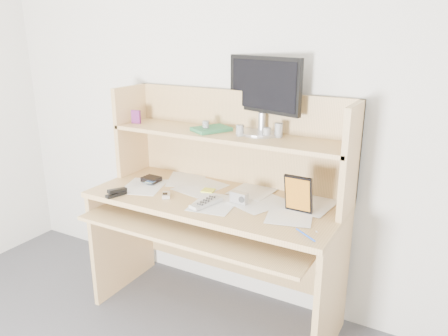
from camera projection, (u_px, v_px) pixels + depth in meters
The scene contains 19 objects.
back_wall at pixel (242, 99), 2.51m from camera, with size 3.60×0.04×2.50m, color beige.
desk at pixel (221, 202), 2.48m from camera, with size 1.40×0.70×1.30m.
paper_clutter at pixel (214, 197), 2.39m from camera, with size 1.32×0.54×0.01m, color white.
keyboard at pixel (183, 210), 2.44m from camera, with size 0.48×0.20×0.03m.
tv_remote at pixel (206, 203), 2.28m from camera, with size 0.05×0.20×0.02m, color #A2A29D.
flip_phone at pixel (166, 194), 2.39m from camera, with size 0.04×0.08×0.02m, color silver.
stapler at pixel (116, 192), 2.40m from camera, with size 0.03×0.12×0.04m, color black.
wallet at pixel (151, 179), 2.63m from camera, with size 0.10×0.08×0.03m, color black.
sticky_note_pad at pixel (208, 191), 2.48m from camera, with size 0.07×0.07×0.01m, color #F3ED40.
digital_camera at pixel (239, 197), 2.30m from camera, with size 0.10×0.04×0.06m, color #B1B0B3.
game_case at pixel (298, 194), 2.15m from camera, with size 0.14×0.02×0.20m, color black.
blue_pen at pixel (305, 235), 1.93m from camera, with size 0.01×0.01×0.14m, color blue.
card_box at pixel (136, 117), 2.66m from camera, with size 0.06×0.02×0.08m, color maroon.
shelf_book at pixel (211, 129), 2.47m from camera, with size 0.15×0.20×0.02m, color #2E7343.
chip_stack_a at pixel (240, 130), 2.35m from camera, with size 0.04×0.04×0.06m, color black.
chip_stack_b at pixel (206, 126), 2.45m from camera, with size 0.04×0.04×0.06m, color white.
chip_stack_c at pixel (267, 133), 2.31m from camera, with size 0.04×0.04×0.05m, color black.
chip_stack_d at pixel (279, 130), 2.32m from camera, with size 0.04×0.04×0.08m, color silver.
monitor at pixel (264, 93), 2.36m from camera, with size 0.47×0.24×0.41m.
Camera 1 is at (1.13, -0.45, 1.63)m, focal length 35.00 mm.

